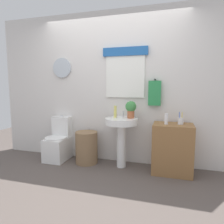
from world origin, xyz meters
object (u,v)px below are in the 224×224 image
at_px(soap_bottle, 115,112).
at_px(pedestal_sink, 121,130).
at_px(potted_plant, 131,108).
at_px(toothbrush_cup, 181,121).
at_px(laundry_hamper, 87,147).
at_px(lotion_bottle, 166,119).
at_px(wooden_cabinet, 172,149).
at_px(toilet, 59,143).

bearing_deg(soap_bottle, pedestal_sink, -22.62).
height_order(potted_plant, toothbrush_cup, potted_plant).
relative_size(soap_bottle, potted_plant, 0.70).
distance_m(laundry_hamper, lotion_bottle, 1.44).
bearing_deg(soap_bottle, toothbrush_cup, -1.69).
bearing_deg(pedestal_sink, lotion_bottle, -3.27).
bearing_deg(lotion_bottle, potted_plant, 169.88).
xyz_separation_m(wooden_cabinet, soap_bottle, (-0.92, 0.05, 0.53)).
relative_size(toilet, toothbrush_cup, 4.27).
relative_size(soap_bottle, lotion_bottle, 1.19).
bearing_deg(toothbrush_cup, toilet, 179.54).
distance_m(pedestal_sink, toothbrush_cup, 0.93).
bearing_deg(toilet, laundry_hamper, -3.70).
distance_m(toilet, laundry_hamper, 0.56).
xyz_separation_m(soap_bottle, potted_plant, (0.26, 0.01, 0.06)).
bearing_deg(soap_bottle, wooden_cabinet, -3.10).
xyz_separation_m(toilet, toothbrush_cup, (2.09, -0.02, 0.51)).
height_order(laundry_hamper, pedestal_sink, pedestal_sink).
xyz_separation_m(toilet, wooden_cabinet, (1.99, -0.04, 0.08)).
distance_m(toilet, pedestal_sink, 1.23).
bearing_deg(lotion_bottle, wooden_cabinet, 21.10).
relative_size(pedestal_sink, toothbrush_cup, 4.41).
bearing_deg(potted_plant, wooden_cabinet, -5.16).
relative_size(pedestal_sink, soap_bottle, 4.21).
xyz_separation_m(laundry_hamper, lotion_bottle, (1.32, -0.04, 0.57)).
height_order(wooden_cabinet, soap_bottle, soap_bottle).
distance_m(toilet, toothbrush_cup, 2.15).
relative_size(toilet, laundry_hamper, 1.44).
distance_m(soap_bottle, potted_plant, 0.27).
bearing_deg(toothbrush_cup, potted_plant, 177.00).
height_order(potted_plant, lotion_bottle, potted_plant).
distance_m(wooden_cabinet, toothbrush_cup, 0.44).
xyz_separation_m(toilet, pedestal_sink, (1.18, -0.04, 0.32)).
distance_m(toilet, soap_bottle, 1.23).
bearing_deg(potted_plant, toothbrush_cup, -3.00).
height_order(wooden_cabinet, lotion_bottle, lotion_bottle).
xyz_separation_m(pedestal_sink, lotion_bottle, (0.70, -0.04, 0.22)).
bearing_deg(toilet, pedestal_sink, -1.76).
relative_size(pedestal_sink, wooden_cabinet, 1.07).
bearing_deg(laundry_hamper, lotion_bottle, -1.73).
height_order(toilet, wooden_cabinet, toilet).
height_order(soap_bottle, potted_plant, potted_plant).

